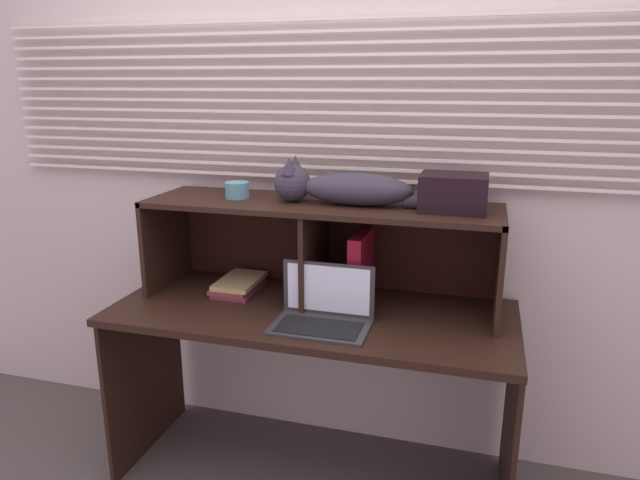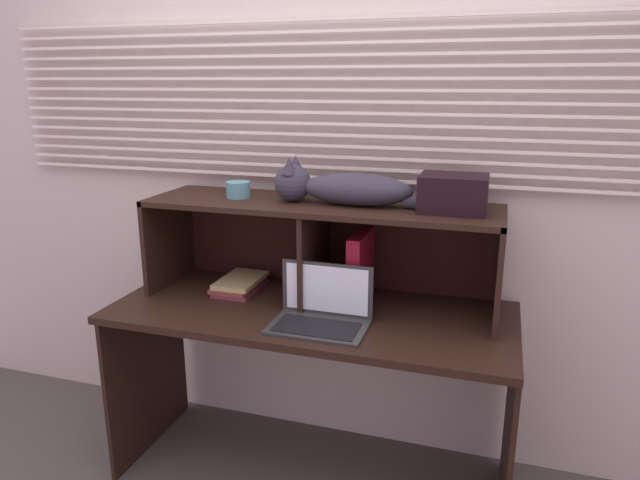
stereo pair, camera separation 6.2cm
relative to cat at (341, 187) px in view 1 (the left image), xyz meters
The scene contains 9 objects.
back_panel_with_blinds 0.26m from the cat, 109.27° to the left, with size 4.40×0.08×2.50m.
desk 0.63m from the cat, 125.25° to the right, with size 1.59×0.66×0.77m.
hutch_shelf_unit 0.20m from the cat, 159.07° to the left, with size 1.42×0.40×0.41m.
cat is the anchor object (origin of this frame).
laptop 0.49m from the cat, 91.00° to the right, with size 0.36×0.23×0.22m.
binder_upright 0.34m from the cat, ahead, with size 0.05×0.27×0.30m, color maroon.
book_stack 0.63m from the cat, behind, with size 0.17×0.26×0.05m.
small_basket 0.44m from the cat, behind, with size 0.10×0.10×0.07m, color teal.
storage_box 0.43m from the cat, ahead, with size 0.24×0.19×0.14m, color black.
Camera 1 is at (0.62, -1.85, 1.64)m, focal length 32.24 mm.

